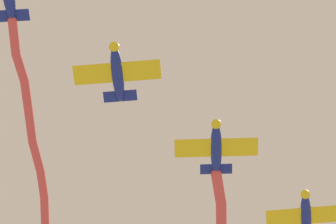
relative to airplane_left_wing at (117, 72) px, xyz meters
name	(u,v)px	position (x,y,z in m)	size (l,w,h in m)	color
smoke_trail_lead	(35,159)	(-7.03, 8.54, -0.04)	(3.78, 26.42, 1.87)	#DB4C4C
airplane_left_wing	(117,72)	(0.00, 0.00, 0.00)	(7.42, 5.58, 1.84)	navy
airplane_right_wing	(216,147)	(8.71, 6.83, 0.25)	(7.37, 5.51, 1.84)	navy
airplane_slot	(306,215)	(17.41, 13.67, 0.50)	(7.43, 5.60, 1.84)	navy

